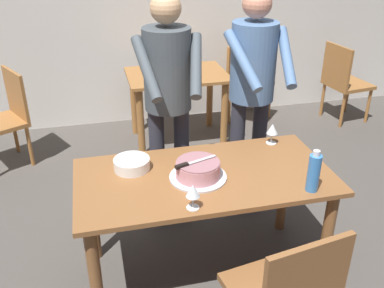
{
  "coord_description": "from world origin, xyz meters",
  "views": [
    {
      "loc": [
        -0.59,
        -2.13,
        2.09
      ],
      "look_at": [
        -0.05,
        0.12,
        0.9
      ],
      "focal_mm": 40.39,
      "sensor_mm": 36.0,
      "label": 1
    }
  ],
  "objects_px": {
    "wine_glass_near": "(272,129)",
    "person_standing_beside": "(252,83)",
    "main_dining_table": "(204,192)",
    "person_cutting_cake": "(168,91)",
    "cake_knife": "(188,164)",
    "water_bottle": "(314,172)",
    "plate_stack": "(132,164)",
    "cake_on_platter": "(198,170)",
    "background_chair_2": "(344,80)",
    "background_table": "(177,89)",
    "wine_glass_far": "(193,191)",
    "background_chair_0": "(6,115)",
    "background_chair_1": "(245,80)"
  },
  "relations": [
    {
      "from": "wine_glass_far",
      "to": "water_bottle",
      "type": "bearing_deg",
      "value": 0.93
    },
    {
      "from": "cake_on_platter",
      "to": "cake_knife",
      "type": "distance_m",
      "value": 0.1
    },
    {
      "from": "cake_knife",
      "to": "background_chair_2",
      "type": "relative_size",
      "value": 0.29
    },
    {
      "from": "main_dining_table",
      "to": "person_cutting_cake",
      "type": "relative_size",
      "value": 0.89
    },
    {
      "from": "cake_knife",
      "to": "person_cutting_cake",
      "type": "relative_size",
      "value": 0.15
    },
    {
      "from": "main_dining_table",
      "to": "person_cutting_cake",
      "type": "distance_m",
      "value": 0.75
    },
    {
      "from": "person_standing_beside",
      "to": "background_chair_1",
      "type": "bearing_deg",
      "value": 70.91
    },
    {
      "from": "water_bottle",
      "to": "person_standing_beside",
      "type": "bearing_deg",
      "value": 91.54
    },
    {
      "from": "cake_on_platter",
      "to": "wine_glass_far",
      "type": "height_order",
      "value": "wine_glass_far"
    },
    {
      "from": "background_table",
      "to": "background_chair_0",
      "type": "bearing_deg",
      "value": -176.55
    },
    {
      "from": "background_chair_1",
      "to": "cake_knife",
      "type": "bearing_deg",
      "value": -117.22
    },
    {
      "from": "main_dining_table",
      "to": "plate_stack",
      "type": "height_order",
      "value": "plate_stack"
    },
    {
      "from": "water_bottle",
      "to": "background_table",
      "type": "distance_m",
      "value": 2.31
    },
    {
      "from": "water_bottle",
      "to": "background_chair_2",
      "type": "height_order",
      "value": "water_bottle"
    },
    {
      "from": "cake_on_platter",
      "to": "person_cutting_cake",
      "type": "height_order",
      "value": "person_cutting_cake"
    },
    {
      "from": "wine_glass_near",
      "to": "wine_glass_far",
      "type": "height_order",
      "value": "same"
    },
    {
      "from": "plate_stack",
      "to": "background_chair_1",
      "type": "bearing_deg",
      "value": 54.85
    },
    {
      "from": "background_table",
      "to": "background_chair_0",
      "type": "xyz_separation_m",
      "value": [
        -1.66,
        -0.1,
        -0.09
      ]
    },
    {
      "from": "background_chair_2",
      "to": "cake_on_platter",
      "type": "bearing_deg",
      "value": -137.31
    },
    {
      "from": "background_chair_0",
      "to": "plate_stack",
      "type": "bearing_deg",
      "value": -59.58
    },
    {
      "from": "wine_glass_near",
      "to": "person_cutting_cake",
      "type": "distance_m",
      "value": 0.75
    },
    {
      "from": "cake_knife",
      "to": "water_bottle",
      "type": "distance_m",
      "value": 0.7
    },
    {
      "from": "plate_stack",
      "to": "background_table",
      "type": "xyz_separation_m",
      "value": [
        0.66,
        1.8,
        -0.21
      ]
    },
    {
      "from": "cake_on_platter",
      "to": "background_chair_1",
      "type": "height_order",
      "value": "background_chair_1"
    },
    {
      "from": "main_dining_table",
      "to": "background_chair_1",
      "type": "distance_m",
      "value": 2.58
    },
    {
      "from": "main_dining_table",
      "to": "background_table",
      "type": "relative_size",
      "value": 1.53
    },
    {
      "from": "wine_glass_near",
      "to": "background_chair_2",
      "type": "xyz_separation_m",
      "value": [
        1.65,
        1.75,
        -0.36
      ]
    },
    {
      "from": "cake_on_platter",
      "to": "wine_glass_far",
      "type": "bearing_deg",
      "value": -109.38
    },
    {
      "from": "person_standing_beside",
      "to": "cake_on_platter",
      "type": "bearing_deg",
      "value": -131.0
    },
    {
      "from": "main_dining_table",
      "to": "cake_on_platter",
      "type": "bearing_deg",
      "value": -152.25
    },
    {
      "from": "background_chair_1",
      "to": "wine_glass_near",
      "type": "bearing_deg",
      "value": -105.31
    },
    {
      "from": "wine_glass_near",
      "to": "background_table",
      "type": "bearing_deg",
      "value": 100.34
    },
    {
      "from": "main_dining_table",
      "to": "plate_stack",
      "type": "relative_size",
      "value": 6.97
    },
    {
      "from": "background_table",
      "to": "background_chair_0",
      "type": "height_order",
      "value": "background_chair_0"
    },
    {
      "from": "main_dining_table",
      "to": "background_chair_1",
      "type": "relative_size",
      "value": 1.7
    },
    {
      "from": "wine_glass_near",
      "to": "wine_glass_far",
      "type": "relative_size",
      "value": 1.0
    },
    {
      "from": "plate_stack",
      "to": "wine_glass_near",
      "type": "xyz_separation_m",
      "value": [
        0.96,
        0.13,
        0.07
      ]
    },
    {
      "from": "cake_on_platter",
      "to": "person_cutting_cake",
      "type": "relative_size",
      "value": 0.2
    },
    {
      "from": "cake_knife",
      "to": "wine_glass_far",
      "type": "bearing_deg",
      "value": -97.01
    },
    {
      "from": "main_dining_table",
      "to": "background_chair_2",
      "type": "xyz_separation_m",
      "value": [
        2.2,
        2.05,
        -0.14
      ]
    },
    {
      "from": "wine_glass_far",
      "to": "background_chair_2",
      "type": "distance_m",
      "value": 3.34
    },
    {
      "from": "main_dining_table",
      "to": "person_standing_beside",
      "type": "relative_size",
      "value": 0.89
    },
    {
      "from": "wine_glass_near",
      "to": "person_standing_beside",
      "type": "distance_m",
      "value": 0.4
    },
    {
      "from": "background_chair_1",
      "to": "background_chair_2",
      "type": "relative_size",
      "value": 1.0
    },
    {
      "from": "wine_glass_near",
      "to": "background_chair_1",
      "type": "height_order",
      "value": "background_chair_1"
    },
    {
      "from": "cake_knife",
      "to": "wine_glass_near",
      "type": "distance_m",
      "value": 0.75
    },
    {
      "from": "main_dining_table",
      "to": "cake_on_platter",
      "type": "xyz_separation_m",
      "value": [
        -0.05,
        -0.03,
        0.17
      ]
    },
    {
      "from": "wine_glass_near",
      "to": "person_standing_beside",
      "type": "relative_size",
      "value": 0.08
    },
    {
      "from": "cake_knife",
      "to": "person_standing_beside",
      "type": "distance_m",
      "value": 0.95
    },
    {
      "from": "plate_stack",
      "to": "background_chair_2",
      "type": "xyz_separation_m",
      "value": [
        2.61,
        1.88,
        -0.29
      ]
    }
  ]
}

